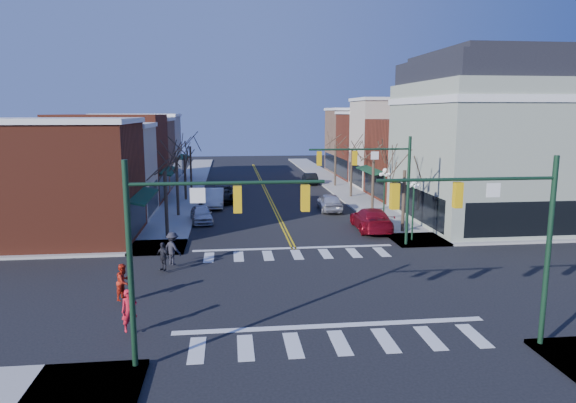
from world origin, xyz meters
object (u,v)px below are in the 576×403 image
object	(u,v)px
victorian_corner	(490,138)
lamppost_midblock	(384,185)
car_right_far	(310,178)
car_left_far	(222,194)
car_left_mid	(214,198)
car_right_mid	(330,202)
lamppost_corner	(413,199)
pedestrian_red_b	(124,282)
car_left_near	(201,214)
pedestrian_dark_b	(173,248)
car_right_near	(371,219)
pedestrian_dark_a	(163,256)
pedestrian_red_a	(129,311)

from	to	relation	value
victorian_corner	lamppost_midblock	world-z (taller)	victorian_corner
car_right_far	car_left_far	bearing A→B (deg)	48.05
car_left_mid	car_right_mid	distance (m)	10.78
lamppost_corner	pedestrian_red_b	bearing A→B (deg)	-151.44
lamppost_corner	victorian_corner	bearing A→B (deg)	35.86
car_left_near	car_left_mid	bearing A→B (deg)	75.49
car_left_far	pedestrian_dark_b	size ratio (longest dim) A/B	2.94
lamppost_corner	car_left_far	world-z (taller)	lamppost_corner
car_left_mid	car_right_mid	xyz separation A→B (m)	(10.33, -3.08, -0.04)
car_right_mid	lamppost_midblock	bearing A→B (deg)	125.94
car_left_far	lamppost_midblock	bearing A→B (deg)	-39.49
car_right_far	pedestrian_dark_b	size ratio (longest dim) A/B	2.22
car_left_near	pedestrian_dark_b	size ratio (longest dim) A/B	2.13
victorian_corner	car_left_near	size ratio (longest dim) A/B	3.54
lamppost_corner	car_right_mid	xyz separation A→B (m)	(-3.40, 11.60, -2.16)
car_left_far	pedestrian_dark_b	bearing A→B (deg)	-96.00
lamppost_corner	car_left_near	bearing A→B (deg)	151.44
car_left_far	car_right_near	bearing A→B (deg)	-50.10
lamppost_midblock	car_right_near	distance (m)	3.92
car_right_mid	car_right_far	xyz separation A→B (m)	(1.02, 17.56, -0.11)
car_left_near	car_left_mid	xyz separation A→B (m)	(0.81, 6.77, 0.16)
pedestrian_dark_a	car_left_mid	bearing A→B (deg)	125.82
lamppost_midblock	car_left_mid	distance (m)	16.12
victorian_corner	lamppost_corner	bearing A→B (deg)	-144.14
lamppost_corner	car_right_mid	bearing A→B (deg)	106.33
lamppost_midblock	pedestrian_red_b	size ratio (longest dim) A/B	2.55
pedestrian_dark_a	pedestrian_red_b	bearing A→B (deg)	-63.87
victorian_corner	pedestrian_dark_a	distance (m)	27.28
pedestrian_red_b	car_left_mid	bearing A→B (deg)	14.46
lamppost_midblock	car_left_mid	xyz separation A→B (m)	(-13.73, 8.19, -2.12)
car_left_far	pedestrian_dark_b	world-z (taller)	pedestrian_dark_b
car_right_near	pedestrian_red_a	xyz separation A→B (m)	(-14.49, -16.76, 0.16)
victorian_corner	car_right_near	size ratio (longest dim) A/B	2.46
car_right_near	car_right_far	xyz separation A→B (m)	(-0.58, 25.42, -0.15)
lamppost_midblock	pedestrian_red_a	distance (m)	25.50
car_left_near	car_right_mid	size ratio (longest dim) A/B	0.86
car_right_mid	pedestrian_dark_a	world-z (taller)	pedestrian_dark_a
car_left_near	pedestrian_dark_b	bearing A→B (deg)	-102.47
victorian_corner	car_left_near	distance (m)	23.69
lamppost_midblock	pedestrian_red_b	bearing A→B (deg)	-137.33
lamppost_midblock	pedestrian_red_a	bearing A→B (deg)	-129.86
lamppost_corner	car_right_near	xyz separation A→B (m)	(-1.80, 3.74, -2.12)
car_right_mid	pedestrian_red_a	world-z (taller)	pedestrian_red_a
car_left_near	car_right_mid	distance (m)	11.74
car_left_near	pedestrian_dark_a	bearing A→B (deg)	-103.94
car_left_far	pedestrian_red_b	size ratio (longest dim) A/B	3.27
lamppost_midblock	car_left_near	world-z (taller)	lamppost_midblock
pedestrian_dark_a	car_right_mid	bearing A→B (deg)	95.27
car_left_near	pedestrian_dark_a	size ratio (longest dim) A/B	2.56
car_left_mid	car_left_far	world-z (taller)	car_left_mid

